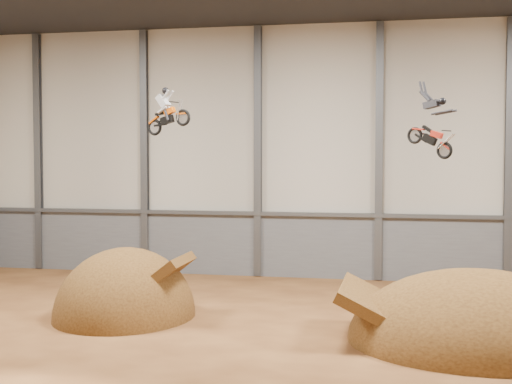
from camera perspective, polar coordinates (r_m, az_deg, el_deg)
floor at (r=25.51m, az=0.98°, el=-12.53°), size 40.00×40.00×0.00m
back_wall at (r=39.43m, az=4.97°, el=3.23°), size 40.00×0.10×14.00m
lower_band_back at (r=39.65m, az=4.92°, el=-4.37°), size 39.80×0.18×3.50m
steel_rail at (r=39.32m, az=4.91°, el=-1.80°), size 39.80×0.35×0.20m
steel_column_0 at (r=44.34m, az=-17.02°, el=3.09°), size 0.40×0.36×13.90m
steel_column_1 at (r=41.57m, az=-8.91°, el=3.19°), size 0.40×0.36×13.90m
steel_column_2 at (r=39.75m, az=0.15°, el=3.24°), size 0.40×0.36×13.90m
steel_column_3 at (r=38.99m, az=9.82°, el=3.20°), size 0.40×0.36×13.90m
steel_column_4 at (r=39.36m, az=19.58°, el=3.07°), size 0.40×0.36×13.90m
takeoff_ramp at (r=31.03m, az=-10.42°, el=-9.77°), size 5.84×6.74×5.84m
landing_ramp at (r=27.57m, az=17.23°, el=-11.49°), size 9.30×8.23×5.37m
fmx_rider_a at (r=30.70m, az=-6.87°, el=6.78°), size 2.77×1.58×2.49m
fmx_rider_b at (r=26.95m, az=13.49°, el=5.62°), size 3.19×2.38×3.11m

